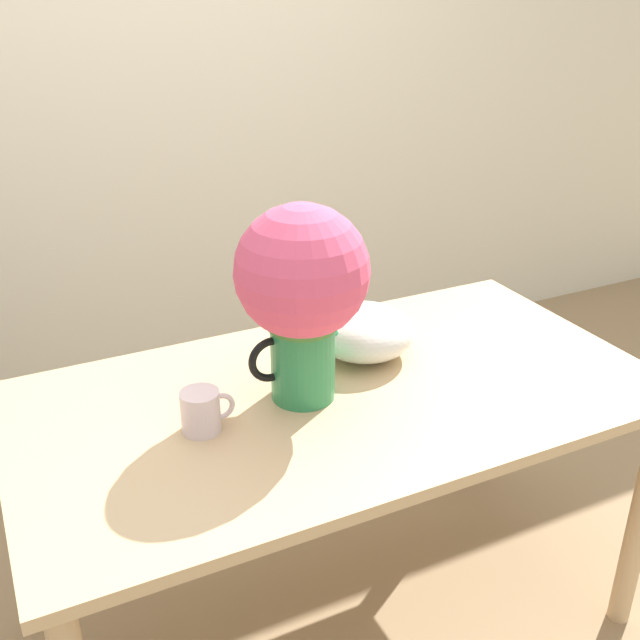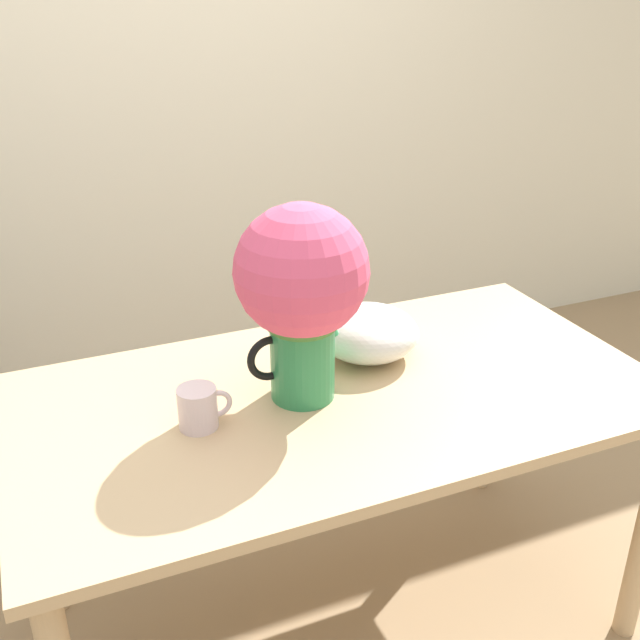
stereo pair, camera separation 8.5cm
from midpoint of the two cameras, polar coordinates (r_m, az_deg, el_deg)
wall_back at (r=3.07m, az=-14.47°, el=16.92°), size 8.00×0.05×2.60m
table at (r=1.91m, az=0.17°, el=-7.83°), size 1.59×0.84×0.76m
flower_vase at (r=1.71m, az=-2.81°, el=2.50°), size 0.31×0.31×0.48m
coffee_mug at (r=1.71m, az=-10.41°, el=-6.86°), size 0.13×0.09×0.10m
white_bowl at (r=2.00m, az=2.13°, el=-0.89°), size 0.27×0.27×0.13m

